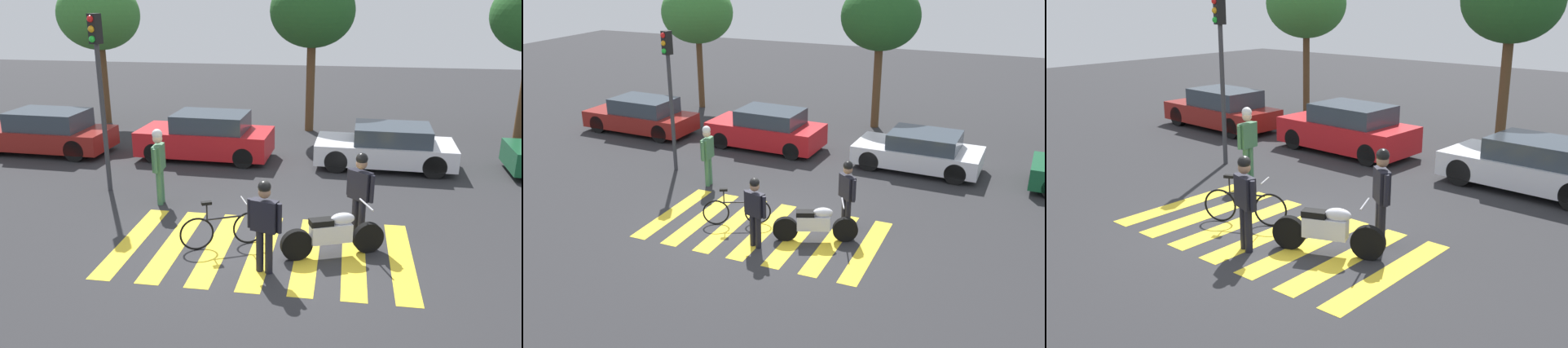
% 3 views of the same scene
% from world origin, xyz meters
% --- Properties ---
extents(ground_plane, '(60.00, 60.00, 0.00)m').
position_xyz_m(ground_plane, '(0.00, 0.00, 0.00)').
color(ground_plane, '#2B2B2D').
extents(police_motorcycle, '(1.98, 0.99, 1.03)m').
position_xyz_m(police_motorcycle, '(1.38, -0.02, 0.45)').
color(police_motorcycle, black).
rests_on(police_motorcycle, ground_plane).
extents(leaning_bicycle, '(1.61, 0.80, 1.00)m').
position_xyz_m(leaning_bicycle, '(-0.80, 0.04, 0.38)').
color(leaning_bicycle, black).
rests_on(leaning_bicycle, ground_plane).
extents(officer_on_foot, '(0.65, 0.33, 1.77)m').
position_xyz_m(officer_on_foot, '(0.18, -0.85, 1.02)').
color(officer_on_foot, black).
rests_on(officer_on_foot, ground_plane).
extents(officer_by_motorcycle, '(0.54, 0.48, 1.84)m').
position_xyz_m(officer_by_motorcycle, '(1.88, 0.91, 1.07)').
color(officer_by_motorcycle, black).
rests_on(officer_by_motorcycle, ground_plane).
extents(pedestrian_bystander, '(0.25, 0.69, 1.86)m').
position_xyz_m(pedestrian_bystander, '(-2.82, 2.09, 1.09)').
color(pedestrian_bystander, '#3F724C').
rests_on(pedestrian_bystander, ground_plane).
extents(crosswalk_stripes, '(5.85, 3.29, 0.01)m').
position_xyz_m(crosswalk_stripes, '(-0.00, 0.00, 0.00)').
color(crosswalk_stripes, yellow).
rests_on(crosswalk_stripes, ground_plane).
extents(car_maroon_wagon, '(4.36, 1.90, 1.37)m').
position_xyz_m(car_maroon_wagon, '(-7.95, 5.82, 0.66)').
color(car_maroon_wagon, black).
rests_on(car_maroon_wagon, ground_plane).
extents(car_red_convertible, '(4.11, 1.91, 1.43)m').
position_xyz_m(car_red_convertible, '(-2.69, 6.00, 0.68)').
color(car_red_convertible, black).
rests_on(car_red_convertible, ground_plane).
extents(car_white_van, '(4.04, 1.97, 1.25)m').
position_xyz_m(car_white_van, '(2.74, 5.96, 0.61)').
color(car_white_van, black).
rests_on(car_white_van, ground_plane).
extents(traffic_light_pole, '(0.29, 0.35, 4.41)m').
position_xyz_m(traffic_light_pole, '(-4.47, 2.79, 2.95)').
color(traffic_light_pole, '#38383D').
rests_on(traffic_light_pole, ground_plane).
extents(street_tree_near, '(3.06, 3.06, 5.45)m').
position_xyz_m(street_tree_near, '(-7.84, 10.11, 4.13)').
color(street_tree_near, brown).
rests_on(street_tree_near, ground_plane).
extents(street_tree_mid, '(3.01, 3.01, 5.60)m').
position_xyz_m(street_tree_mid, '(0.18, 10.11, 4.28)').
color(street_tree_mid, brown).
rests_on(street_tree_mid, ground_plane).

